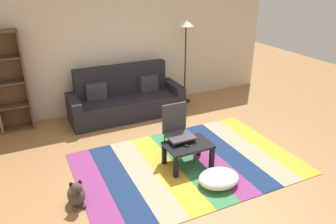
{
  "coord_description": "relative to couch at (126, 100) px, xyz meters",
  "views": [
    {
      "loc": [
        -2.05,
        -3.88,
        2.77
      ],
      "look_at": [
        0.02,
        0.45,
        0.65
      ],
      "focal_mm": 34.86,
      "sensor_mm": 36.0,
      "label": 1
    }
  ],
  "objects": [
    {
      "name": "pouf",
      "position": [
        0.38,
        -2.82,
        -0.23
      ],
      "size": [
        0.58,
        0.48,
        0.19
      ],
      "primitive_type": "ellipsoid",
      "color": "white",
      "rests_on": "rug"
    },
    {
      "name": "coffee_table",
      "position": [
        0.23,
        -2.21,
        -0.03
      ],
      "size": [
        0.69,
        0.47,
        0.37
      ],
      "color": "black",
      "rests_on": "rug"
    },
    {
      "name": "folding_chair",
      "position": [
        0.18,
        -1.94,
        0.2
      ],
      "size": [
        0.4,
        0.4,
        0.9
      ],
      "rotation": [
        0.0,
        0.0,
        -0.84
      ],
      "color": "#38383D",
      "rests_on": "ground_plane"
    },
    {
      "name": "back_wall",
      "position": [
        0.18,
        0.53,
        1.01
      ],
      "size": [
        6.8,
        0.1,
        2.7
      ],
      "primitive_type": "cube",
      "color": "beige",
      "rests_on": "ground_plane"
    },
    {
      "name": "tv_remote",
      "position": [
        0.17,
        -2.22,
        0.05
      ],
      "size": [
        0.06,
        0.15,
        0.02
      ],
      "primitive_type": "cube",
      "rotation": [
        0.0,
        0.0,
        0.09
      ],
      "color": "black",
      "rests_on": "coffee_table"
    },
    {
      "name": "ground_plane",
      "position": [
        0.18,
        -2.02,
        -0.34
      ],
      "size": [
        14.0,
        14.0,
        0.0
      ],
      "primitive_type": "plane",
      "color": "#9E7042"
    },
    {
      "name": "couch",
      "position": [
        0.0,
        0.0,
        0.0
      ],
      "size": [
        2.26,
        0.8,
        1.0
      ],
      "color": "black",
      "rests_on": "ground_plane"
    },
    {
      "name": "standing_lamp",
      "position": [
        1.43,
        0.14,
        1.18
      ],
      "size": [
        0.32,
        0.32,
        1.81
      ],
      "color": "black",
      "rests_on": "ground_plane"
    },
    {
      "name": "dog",
      "position": [
        -1.47,
        -2.39,
        -0.18
      ],
      "size": [
        0.22,
        0.35,
        0.4
      ],
      "color": "#473D33",
      "rests_on": "ground_plane"
    },
    {
      "name": "rug",
      "position": [
        0.25,
        -2.17,
        -0.33
      ],
      "size": [
        3.32,
        2.18,
        0.01
      ],
      "color": "#843370",
      "rests_on": "ground_plane"
    }
  ]
}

